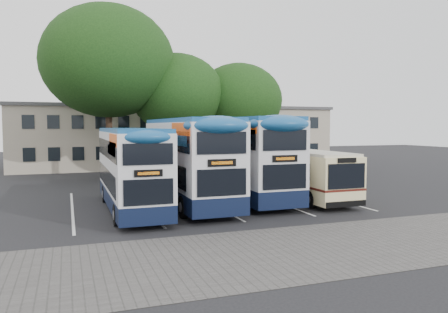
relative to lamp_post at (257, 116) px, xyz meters
The scene contains 12 objects.
ground 21.46m from the lamp_post, 106.72° to the right, with size 120.00×120.00×0.00m, color black.
paving_strip 26.71m from the lamp_post, 107.76° to the right, with size 40.00×6.00×0.01m, color #595654.
bay_lines 18.57m from the lamp_post, 123.08° to the right, with size 14.12×11.00×0.01m.
depot_building 9.43m from the lamp_post, 130.53° to the left, with size 32.40×8.40×6.20m.
lamp_post is the anchor object (origin of this frame).
tree_left 14.62m from the lamp_post, 169.14° to the right, with size 10.16×10.16×13.44m.
tree_mid 8.93m from the lamp_post, 162.60° to the right, with size 7.64×7.64×10.05m.
tree_right 3.82m from the lamp_post, 141.17° to the right, with size 7.54×7.54×9.58m.
bus_dd_left 21.56m from the lamp_post, 130.93° to the right, with size 2.35×9.69×4.04m.
bus_dd_mid 18.88m from the lamp_post, 125.58° to the right, with size 2.63×10.87×4.53m.
bus_dd_right 16.47m from the lamp_post, 117.73° to the right, with size 2.68×11.05×4.60m.
bus_single 16.48m from the lamp_post, 105.89° to the right, with size 2.37×9.33×2.78m.
Camera 1 is at (-10.92, -17.71, 4.15)m, focal length 35.00 mm.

